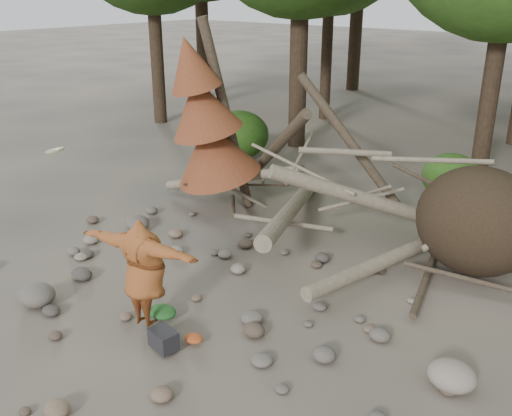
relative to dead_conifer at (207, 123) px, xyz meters
The scene contains 12 objects.
ground 5.05m from the dead_conifer, 47.26° to the right, with size 120.00×120.00×0.00m, color #514C44.
deadfall_pile 5.33m from the dead_conifer, ahead, with size 8.55×5.24×3.30m.
dead_conifer is the anchor object (origin of this frame).
bush_left 4.72m from the dead_conifer, 121.92° to the left, with size 1.80×1.80×1.44m, color #285015.
bush_mid 6.11m from the dead_conifer, 48.52° to the left, with size 1.40×1.40×1.12m, color #35651D.
frisbee_thrower 4.89m from the dead_conifer, 58.08° to the right, with size 3.30×0.90×2.40m.
backpack 5.70m from the dead_conifer, 53.53° to the right, with size 0.42×0.28×0.28m, color black.
cloth_green 4.97m from the dead_conifer, 55.81° to the right, with size 0.46×0.39×0.17m, color #266026.
cloth_orange 5.58m from the dead_conifer, 49.08° to the right, with size 0.29×0.24×0.11m, color #B5491F.
boulder_front_left 5.16m from the dead_conifer, 82.36° to the right, with size 0.62×0.55×0.37m, color #675F56.
boulder_mid_right 7.39m from the dead_conifer, 20.47° to the right, with size 0.64×0.57×0.38m, color gray.
boulder_mid_left 2.64m from the dead_conifer, 106.08° to the right, with size 0.55×0.50×0.33m, color #625952.
Camera 1 is at (5.42, -5.44, 4.90)m, focal length 40.00 mm.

